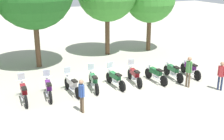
{
  "coord_description": "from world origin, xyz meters",
  "views": [
    {
      "loc": [
        -7.05,
        -14.24,
        6.4
      ],
      "look_at": [
        0.0,
        0.5,
        0.9
      ],
      "focal_mm": 47.17,
      "sensor_mm": 36.0,
      "label": 1
    }
  ],
  "objects": [
    {
      "name": "motorcycle_7",
      "position": [
        3.84,
        -0.26,
        0.5
      ],
      "size": [
        0.62,
        2.19,
        0.99
      ],
      "rotation": [
        0.0,
        0.0,
        1.48
      ],
      "color": "black",
      "rests_on": "ground_plane"
    },
    {
      "name": "motorcycle_2",
      "position": [
        -2.57,
        0.22,
        0.52
      ],
      "size": [
        0.62,
        2.19,
        1.37
      ],
      "rotation": [
        0.0,
        0.0,
        1.64
      ],
      "color": "black",
      "rests_on": "ground_plane"
    },
    {
      "name": "motorcycle_8",
      "position": [
        5.13,
        -0.36,
        0.5
      ],
      "size": [
        0.64,
        2.19,
        0.99
      ],
      "rotation": [
        0.0,
        0.0,
        1.46
      ],
      "color": "black",
      "rests_on": "ground_plane"
    },
    {
      "name": "ground_plane",
      "position": [
        0.0,
        0.0,
        0.0
      ],
      "size": [
        80.0,
        80.0,
        0.0
      ],
      "primitive_type": "plane",
      "color": "#ADA899"
    },
    {
      "name": "motorcycle_6",
      "position": [
        2.56,
        -0.27,
        0.5
      ],
      "size": [
        0.62,
        2.19,
        0.99
      ],
      "rotation": [
        0.0,
        0.0,
        1.62
      ],
      "color": "black",
      "rests_on": "ground_plane"
    },
    {
      "name": "person_1",
      "position": [
        3.78,
        -1.78,
        1.09
      ],
      "size": [
        0.3,
        0.41,
        1.83
      ],
      "rotation": [
        0.0,
        0.0,
        0.27
      ],
      "color": "brown",
      "rests_on": "ground_plane"
    },
    {
      "name": "person_2",
      "position": [
        5.1,
        -2.94,
        0.98
      ],
      "size": [
        0.31,
        0.38,
        1.68
      ],
      "rotation": [
        0.0,
        0.0,
        3.72
      ],
      "color": "#232D4C",
      "rests_on": "ground_plane"
    },
    {
      "name": "motorcycle_3",
      "position": [
        -1.28,
        0.26,
        0.52
      ],
      "size": [
        0.7,
        2.18,
        1.37
      ],
      "rotation": [
        0.0,
        0.0,
        1.41
      ],
      "color": "black",
      "rests_on": "ground_plane"
    },
    {
      "name": "person_0",
      "position": [
        -2.86,
        -2.17,
        0.97
      ],
      "size": [
        0.25,
        0.41,
        1.66
      ],
      "rotation": [
        0.0,
        0.0,
        3.29
      ],
      "color": "brown",
      "rests_on": "ground_plane"
    },
    {
      "name": "motorcycle_0",
      "position": [
        -5.13,
        0.3,
        0.52
      ],
      "size": [
        0.62,
        2.19,
        1.37
      ],
      "rotation": [
        0.0,
        0.0,
        1.52
      ],
      "color": "black",
      "rests_on": "ground_plane"
    },
    {
      "name": "motorcycle_4",
      "position": [
        -0.01,
        0.09,
        0.52
      ],
      "size": [
        0.62,
        2.19,
        1.37
      ],
      "rotation": [
        0.0,
        0.0,
        1.63
      ],
      "color": "black",
      "rests_on": "ground_plane"
    },
    {
      "name": "motorcycle_1",
      "position": [
        -3.84,
        0.29,
        0.52
      ],
      "size": [
        0.67,
        2.18,
        1.37
      ],
      "rotation": [
        0.0,
        0.0,
        1.44
      ],
      "color": "black",
      "rests_on": "ground_plane"
    },
    {
      "name": "motorcycle_5",
      "position": [
        1.28,
        0.08,
        0.52
      ],
      "size": [
        0.68,
        2.18,
        1.37
      ],
      "rotation": [
        0.0,
        0.0,
        1.43
      ],
      "color": "black",
      "rests_on": "ground_plane"
    }
  ]
}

